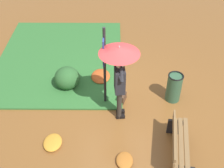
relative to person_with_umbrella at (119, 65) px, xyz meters
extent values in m
plane|color=brown|center=(0.13, -0.13, -1.55)|extent=(18.00, 18.00, 0.00)
cube|color=#2D662D|center=(2.49, 1.89, -1.53)|extent=(4.80, 4.00, 0.05)
cylinder|color=#2D2823|center=(-0.17, -0.01, -1.12)|extent=(0.12, 0.12, 0.86)
cylinder|color=#2D2823|center=(0.01, -0.01, -1.12)|extent=(0.12, 0.12, 0.86)
cube|color=black|center=(-0.17, -0.05, -1.51)|extent=(0.13, 0.23, 0.08)
cube|color=black|center=(0.01, -0.05, -1.51)|extent=(0.13, 0.23, 0.08)
cube|color=#232328|center=(-0.08, -0.01, -0.37)|extent=(0.40, 0.28, 0.64)
sphere|color=beige|center=(-0.08, -0.01, 0.09)|extent=(0.20, 0.20, 0.20)
ellipsoid|color=black|center=(-0.08, -0.01, 0.12)|extent=(0.20, 0.20, 0.15)
cylinder|color=#232328|center=(-0.29, -0.04, -0.16)|extent=(0.18, 0.13, 0.18)
cylinder|color=#232328|center=(-0.25, -0.05, -0.07)|extent=(0.24, 0.11, 0.33)
cube|color=black|center=(-0.17, -0.03, 0.07)|extent=(0.07, 0.02, 0.14)
cylinder|color=#232328|center=(0.08, -0.01, -0.13)|extent=(0.11, 0.10, 0.09)
cylinder|color=#232328|center=(0.07, 0.00, -0.04)|extent=(0.10, 0.09, 0.23)
cylinder|color=#A5A5AD|center=(0.06, 0.01, 0.27)|extent=(0.02, 0.02, 0.41)
cone|color=#B22D2D|center=(0.06, 0.01, 0.37)|extent=(0.96, 0.96, 0.16)
sphere|color=#A5A5AD|center=(0.06, 0.01, 0.48)|extent=(0.02, 0.02, 0.02)
cylinder|color=black|center=(0.42, 0.36, -0.40)|extent=(0.07, 0.07, 2.30)
cube|color=navy|center=(0.42, 0.37, 0.15)|extent=(0.44, 0.04, 0.70)
cube|color=red|center=(0.42, 0.39, 0.15)|extent=(0.38, 0.01, 0.64)
cube|color=#4C3323|center=(0.46, -0.12, -1.43)|extent=(0.33, 0.23, 0.24)
torus|color=#4C3323|center=(0.46, -0.12, -1.27)|extent=(0.17, 0.07, 0.18)
cube|color=black|center=(-0.68, -1.35, -1.33)|extent=(0.11, 0.36, 0.44)
cube|color=brown|center=(-1.32, -1.47, -1.09)|extent=(1.40, 0.31, 0.04)
cube|color=brown|center=(-1.32, -1.35, -1.09)|extent=(1.40, 0.31, 0.04)
cube|color=brown|center=(-1.32, -1.23, -1.09)|extent=(1.40, 0.31, 0.04)
cube|color=brown|center=(-1.32, -1.18, -0.99)|extent=(1.39, 0.25, 0.10)
cube|color=brown|center=(-1.32, -1.18, -0.85)|extent=(1.39, 0.25, 0.10)
cylinder|color=#2D5138|center=(0.56, -1.50, -1.15)|extent=(0.40, 0.40, 0.80)
torus|color=black|center=(0.56, -1.50, -0.74)|extent=(0.42, 0.42, 0.04)
ellipsoid|color=#285628|center=(1.06, 1.47, -1.23)|extent=(0.72, 0.72, 0.65)
ellipsoid|color=#1E421E|center=(1.28, 1.36, -1.34)|extent=(0.43, 0.43, 0.43)
ellipsoid|color=#C68428|center=(-1.05, 1.57, -1.49)|extent=(0.55, 0.44, 0.12)
ellipsoid|color=#B74C1E|center=(1.47, 0.52, -1.47)|extent=(0.71, 0.57, 0.16)
ellipsoid|color=#A86023|center=(-1.53, -0.12, -1.50)|extent=(0.47, 0.38, 0.10)
camera|label=1|loc=(-5.39, 0.14, 3.93)|focal=46.39mm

